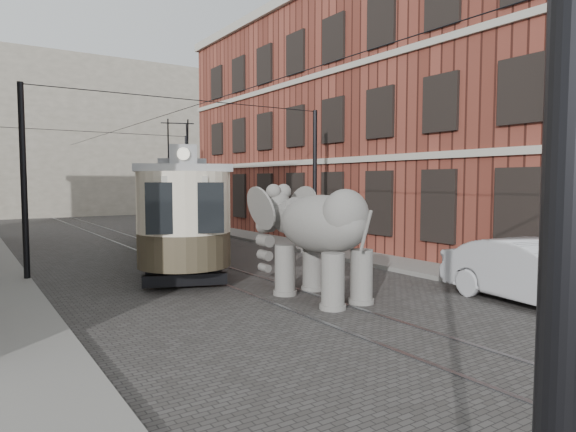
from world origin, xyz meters
TOP-DOWN VIEW (x-y plane):
  - ground at (0.00, 0.00)m, footprint 120.00×120.00m
  - tram_rails at (0.00, 0.00)m, footprint 1.54×80.00m
  - sidewalk_right at (6.00, 0.00)m, footprint 2.00×60.00m
  - sidewalk_left at (-6.50, 0.00)m, footprint 2.00×60.00m
  - brick_building at (11.00, 9.00)m, footprint 8.00×26.00m
  - distant_block at (0.00, 40.00)m, footprint 28.00×10.00m
  - catenary at (-0.20, 5.00)m, footprint 11.00×30.20m
  - tram at (0.35, 8.88)m, footprint 7.38×13.99m
  - elephant at (0.61, -0.53)m, footprint 3.04×5.11m
  - parked_car at (4.60, -4.03)m, footprint 2.27×5.06m

SIDE VIEW (x-z plane):
  - ground at x=0.00m, z-range 0.00..0.00m
  - tram_rails at x=0.00m, z-range 0.00..0.02m
  - sidewalk_right at x=6.00m, z-range 0.00..0.15m
  - sidewalk_left at x=-6.50m, z-range 0.00..0.15m
  - parked_car at x=4.60m, z-range 0.00..1.62m
  - elephant at x=0.61m, z-range 0.00..3.03m
  - tram at x=0.35m, z-range 0.00..5.49m
  - catenary at x=-0.20m, z-range 0.00..6.00m
  - brick_building at x=11.00m, z-range 0.00..12.00m
  - distant_block at x=0.00m, z-range 0.00..14.00m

